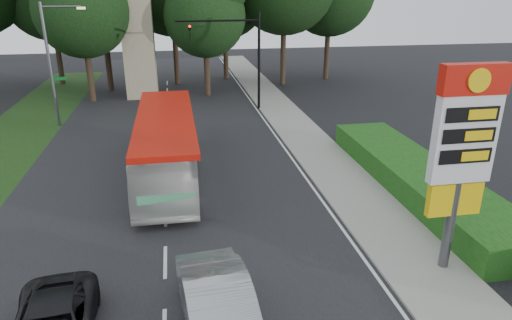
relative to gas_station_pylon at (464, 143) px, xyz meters
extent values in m
cube|color=black|center=(-9.20, 10.01, -4.44)|extent=(14.00, 80.00, 0.02)
cube|color=gray|center=(-0.70, 10.01, -4.39)|extent=(3.00, 80.00, 0.12)
cube|color=#193814|center=(-18.70, 16.01, -4.44)|extent=(5.00, 50.00, 0.02)
cube|color=#144512|center=(2.30, 6.01, -3.85)|extent=(3.00, 14.00, 1.20)
cylinder|color=#59595E|center=(0.00, 0.01, -2.85)|extent=(0.32, 0.32, 3.20)
cube|color=yellow|center=(0.00, 0.01, -1.85)|extent=(1.80, 0.25, 1.10)
cube|color=silver|center=(0.00, 0.01, 0.15)|extent=(2.00, 0.35, 2.80)
cube|color=red|center=(0.00, 0.01, 1.95)|extent=(2.10, 0.40, 0.90)
cylinder|color=yellow|center=(0.00, -0.21, 1.95)|extent=(0.70, 0.05, 0.70)
cube|color=black|center=(0.00, -0.18, 0.95)|extent=(1.70, 0.04, 0.45)
cube|color=black|center=(0.00, -0.18, 0.30)|extent=(1.70, 0.04, 0.45)
cube|color=black|center=(0.00, -0.18, -0.35)|extent=(1.70, 0.04, 0.45)
cylinder|color=black|center=(-2.20, 22.01, -0.85)|extent=(0.20, 0.20, 7.20)
cylinder|color=black|center=(-5.20, 22.01, 2.15)|extent=(6.00, 0.14, 0.14)
imported|color=black|center=(-7.20, 22.01, 1.90)|extent=(0.18, 0.22, 1.10)
sphere|color=#FF0C05|center=(-7.20, 21.86, 1.80)|extent=(0.18, 0.18, 0.18)
cylinder|color=#59595E|center=(-16.40, 20.01, -0.45)|extent=(0.20, 0.20, 8.00)
cylinder|color=#59595E|center=(-15.20, 20.01, 3.25)|extent=(2.40, 0.12, 0.12)
cube|color=#FFE599|center=(-14.00, 20.01, 3.15)|extent=(0.50, 0.22, 0.14)
cube|color=#0C591E|center=(-15.95, 20.01, -1.25)|extent=(0.85, 0.04, 0.22)
cube|color=#0C591E|center=(-16.40, 20.46, -1.55)|extent=(0.04, 0.85, 0.22)
cube|color=gray|center=(-11.20, 28.01, 0.05)|extent=(2.50, 2.50, 9.00)
cylinder|color=#2D2116|center=(-19.20, 35.01, -1.75)|extent=(0.50, 0.50, 5.40)
cylinder|color=#2D2116|center=(-14.20, 31.01, -1.21)|extent=(0.50, 0.50, 6.48)
cylinder|color=#2D2116|center=(-8.20, 33.01, -1.48)|extent=(0.50, 0.50, 5.94)
cylinder|color=#2D2116|center=(-3.20, 35.01, -1.84)|extent=(0.50, 0.50, 5.22)
cylinder|color=#2D2116|center=(1.80, 31.01, -1.39)|extent=(0.50, 0.50, 6.12)
cylinder|color=#2D2116|center=(6.80, 33.01, -1.66)|extent=(0.50, 0.50, 5.58)
cylinder|color=#2D2116|center=(-15.20, 27.01, -2.11)|extent=(0.50, 0.50, 4.68)
sphere|color=black|center=(-15.20, 27.01, 2.70)|extent=(7.28, 7.28, 7.28)
cylinder|color=#2D2116|center=(-5.70, 27.51, -2.29)|extent=(0.50, 0.50, 4.32)
sphere|color=black|center=(-5.70, 27.51, 2.15)|extent=(6.72, 6.72, 6.72)
imported|color=silver|center=(-9.06, 9.70, -2.89)|extent=(2.82, 11.23, 3.12)
imported|color=#94979B|center=(-7.70, -1.93, -3.61)|extent=(2.26, 5.26, 1.69)
camera|label=1|loc=(-8.50, -11.72, 4.45)|focal=32.00mm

